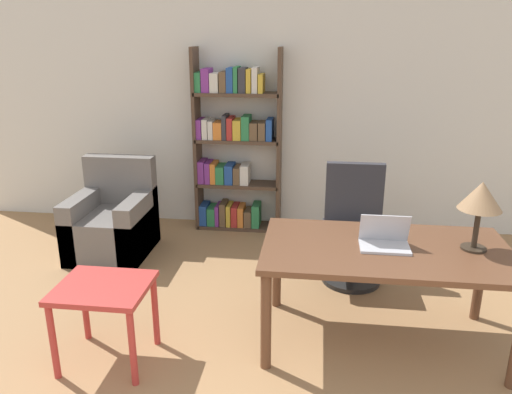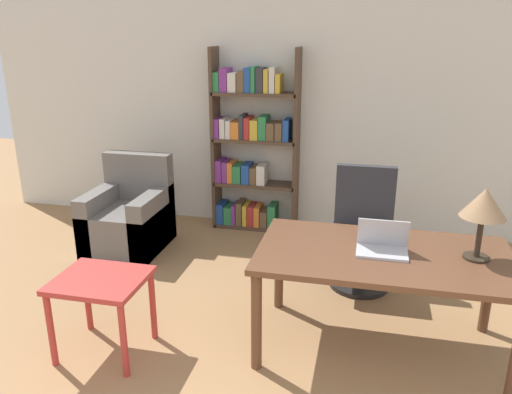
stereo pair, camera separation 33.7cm
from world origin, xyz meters
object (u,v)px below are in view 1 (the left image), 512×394
(table_lamp, at_px, (481,198))
(armchair, at_px, (113,223))
(desk, at_px, (385,259))
(laptop, at_px, (384,240))
(bookshelf, at_px, (233,149))
(side_table_blue, at_px, (104,298))
(office_chair, at_px, (353,228))

(table_lamp, height_order, armchair, table_lamp)
(desk, bearing_deg, laptop, 165.92)
(desk, height_order, bookshelf, bookshelf)
(table_lamp, relative_size, side_table_blue, 0.80)
(table_lamp, height_order, office_chair, table_lamp)
(table_lamp, bearing_deg, bookshelf, 134.49)
(desk, bearing_deg, table_lamp, 4.04)
(table_lamp, distance_m, bookshelf, 2.80)
(office_chair, relative_size, side_table_blue, 1.74)
(desk, distance_m, bookshelf, 2.48)
(laptop, xyz_separation_m, office_chair, (-0.13, 0.97, -0.31))
(laptop, bearing_deg, bookshelf, 124.09)
(side_table_blue, relative_size, bookshelf, 0.30)
(armchair, relative_size, bookshelf, 0.47)
(desk, bearing_deg, office_chair, 98.63)
(bookshelf, bearing_deg, side_table_blue, -99.67)
(desk, height_order, office_chair, office_chair)
(desk, bearing_deg, side_table_blue, -166.00)
(table_lamp, relative_size, office_chair, 0.46)
(side_table_blue, distance_m, armchair, 1.80)
(table_lamp, bearing_deg, office_chair, 127.58)
(desk, height_order, side_table_blue, desk)
(desk, bearing_deg, bookshelf, 124.33)
(desk, relative_size, armchair, 1.80)
(table_lamp, bearing_deg, armchair, 158.69)
(laptop, bearing_deg, armchair, 153.51)
(laptop, xyz_separation_m, armchair, (-2.45, 1.22, -0.48))
(desk, distance_m, side_table_blue, 1.88)
(table_lamp, height_order, side_table_blue, table_lamp)
(side_table_blue, distance_m, bookshelf, 2.56)
(table_lamp, xyz_separation_m, armchair, (-3.03, 1.18, -0.78))
(side_table_blue, bearing_deg, laptop, 14.23)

